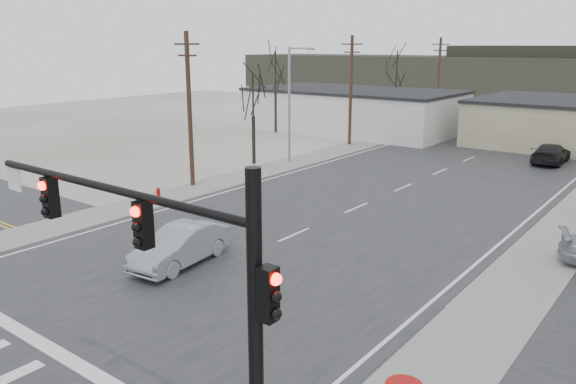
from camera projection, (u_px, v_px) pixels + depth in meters
The scene contains 18 objects.
ground at pixel (170, 290), 21.65m from camera, with size 140.00×140.00×0.00m, color silver.
main_road at pixel (365, 204), 33.15m from camera, with size 18.00×110.00×0.05m, color #262628.
cross_road at pixel (170, 289), 21.65m from camera, with size 90.00×10.00×0.04m, color #262628.
sidewalk_left at pixel (278, 167), 43.23m from camera, with size 3.00×90.00×0.06m, color gray.
traffic_signal_mast at pixel (182, 280), 11.06m from camera, with size 8.95×0.43×7.20m.
fire_hydrant at pixel (158, 194), 33.68m from camera, with size 0.24×0.24×0.87m.
building_left_far at pixel (353, 110), 61.18m from camera, with size 22.30×12.30×4.50m.
upole_left_b at pixel (189, 107), 36.30m from camera, with size 2.20×0.30×10.00m.
upole_left_c at pixel (351, 89), 51.64m from camera, with size 2.20×0.30×10.00m.
upole_left_d at pixel (438, 79), 66.98m from camera, with size 2.20×0.30×10.00m.
streetlight_main at pixel (291, 99), 43.59m from camera, with size 2.40×0.25×9.00m.
tree_left_near at pixel (253, 97), 43.32m from camera, with size 3.30×3.30×7.35m.
tree_left_far at pixel (397, 71), 63.58m from camera, with size 3.96×3.96×8.82m.
tree_left_mid at pixel (276, 73), 59.09m from camera, with size 3.96×3.96×8.82m.
hill_left at pixel (407, 74), 111.94m from camera, with size 70.00×18.00×7.00m, color #333026.
sedan_crossing at pixel (181, 246), 23.93m from camera, with size 1.73×4.97×1.64m, color gray.
car_far_a at pixel (551, 153), 44.41m from camera, with size 2.17×5.34×1.55m, color black.
car_far_b at pixel (507, 129), 57.95m from camera, with size 1.54×3.82×1.30m, color black.
Camera 1 is at (15.80, -13.06, 9.17)m, focal length 35.00 mm.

